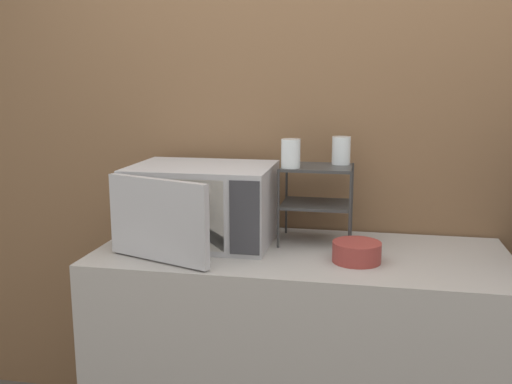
% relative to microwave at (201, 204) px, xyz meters
% --- Properties ---
extents(wall_back, '(8.00, 0.06, 2.60)m').
position_rel_microwave_xyz_m(wall_back, '(0.43, 0.33, 0.20)').
color(wall_back, brown).
rests_on(wall_back, ground_plane).
extents(counter, '(1.62, 0.69, 0.94)m').
position_rel_microwave_xyz_m(counter, '(0.43, -0.05, -0.63)').
color(counter, '#9E9993').
rests_on(counter, ground_plane).
extents(microwave, '(0.59, 0.61, 0.32)m').
position_rel_microwave_xyz_m(microwave, '(0.00, 0.00, 0.00)').
color(microwave, '#ADADB2').
rests_on(microwave, counter).
extents(dish_rack, '(0.29, 0.24, 0.32)m').
position_rel_microwave_xyz_m(dish_rack, '(0.47, 0.09, 0.07)').
color(dish_rack, '#333333').
rests_on(dish_rack, counter).
extents(glass_front_left, '(0.08, 0.08, 0.12)m').
position_rel_microwave_xyz_m(glass_front_left, '(0.37, 0.03, 0.22)').
color(glass_front_left, silver).
rests_on(glass_front_left, dish_rack).
extents(glass_back_right, '(0.08, 0.08, 0.12)m').
position_rel_microwave_xyz_m(glass_back_right, '(0.56, 0.16, 0.22)').
color(glass_back_right, silver).
rests_on(glass_back_right, dish_rack).
extents(bowl, '(0.18, 0.18, 0.08)m').
position_rel_microwave_xyz_m(bowl, '(0.65, -0.15, -0.12)').
color(bowl, maroon).
rests_on(bowl, counter).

